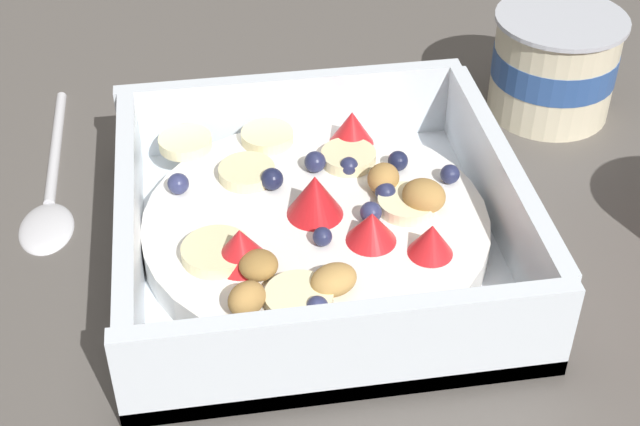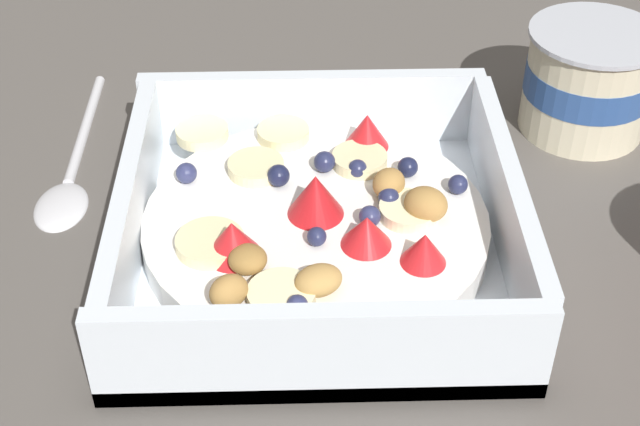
{
  "view_description": "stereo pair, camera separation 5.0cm",
  "coord_description": "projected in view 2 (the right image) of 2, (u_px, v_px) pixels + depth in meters",
  "views": [
    {
      "loc": [
        -0.06,
        -0.37,
        0.35
      ],
      "look_at": [
        0.0,
        0.01,
        0.03
      ],
      "focal_mm": 51.86,
      "sensor_mm": 36.0,
      "label": 1
    },
    {
      "loc": [
        -0.01,
        -0.38,
        0.35
      ],
      "look_at": [
        0.0,
        0.01,
        0.03
      ],
      "focal_mm": 51.86,
      "sensor_mm": 36.0,
      "label": 2
    }
  ],
  "objects": [
    {
      "name": "spoon",
      "position": [
        68.0,
        176.0,
        0.57
      ],
      "size": [
        0.03,
        0.17,
        0.01
      ],
      "color": "silver",
      "rests_on": "ground"
    },
    {
      "name": "yogurt_cup",
      "position": [
        588.0,
        80.0,
        0.6
      ],
      "size": [
        0.09,
        0.09,
        0.07
      ],
      "color": "beige",
      "rests_on": "ground"
    },
    {
      "name": "ground_plane",
      "position": [
        317.0,
        272.0,
        0.51
      ],
      "size": [
        2.4,
        2.4,
        0.0
      ],
      "primitive_type": "plane",
      "color": "#56514C"
    },
    {
      "name": "fruit_bowl",
      "position": [
        320.0,
        228.0,
        0.51
      ],
      "size": [
        0.21,
        0.21,
        0.06
      ],
      "color": "white",
      "rests_on": "ground"
    }
  ]
}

